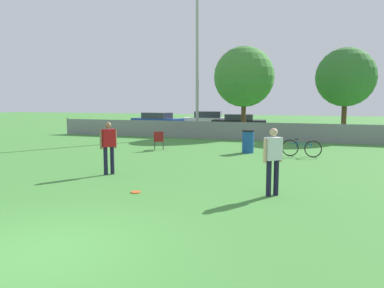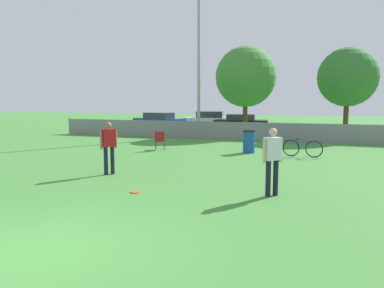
% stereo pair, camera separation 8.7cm
% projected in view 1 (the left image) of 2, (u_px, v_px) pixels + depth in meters
% --- Properties ---
extents(ground_plane, '(120.00, 120.00, 0.00)m').
position_uv_depth(ground_plane, '(39.00, 253.00, 5.90)').
color(ground_plane, '#428438').
extents(fence_backline, '(27.04, 0.07, 1.21)m').
position_uv_depth(fence_backline, '(252.00, 131.00, 22.68)').
color(fence_backline, gray).
rests_on(fence_backline, ground_plane).
extents(light_pole, '(0.90, 0.36, 9.81)m').
position_uv_depth(light_pole, '(197.00, 50.00, 24.51)').
color(light_pole, '#9E9EA3').
rests_on(light_pole, ground_plane).
extents(tree_near_pole, '(4.16, 4.16, 6.13)m').
position_uv_depth(tree_near_pole, '(244.00, 77.00, 25.77)').
color(tree_near_pole, '#4C331E').
rests_on(tree_near_pole, ground_plane).
extents(tree_far_right, '(3.77, 3.77, 5.80)m').
position_uv_depth(tree_far_right, '(346.00, 77.00, 24.01)').
color(tree_far_right, '#4C331E').
rests_on(tree_far_right, ground_plane).
extents(player_defender_red, '(0.42, 0.48, 1.71)m').
position_uv_depth(player_defender_red, '(109.00, 144.00, 12.08)').
color(player_defender_red, '#191933').
rests_on(player_defender_red, ground_plane).
extents(player_receiver_white, '(0.45, 0.45, 1.71)m').
position_uv_depth(player_receiver_white, '(273.00, 157.00, 9.35)').
color(player_receiver_white, '#191933').
rests_on(player_receiver_white, ground_plane).
extents(frisbee_disc, '(0.27, 0.27, 0.03)m').
position_uv_depth(frisbee_disc, '(136.00, 192.00, 9.77)').
color(frisbee_disc, '#E5591E').
rests_on(frisbee_disc, ground_plane).
extents(folding_chair_sideline, '(0.61, 0.61, 0.91)m').
position_uv_depth(folding_chair_sideline, '(159.00, 139.00, 18.25)').
color(folding_chair_sideline, '#333338').
rests_on(folding_chair_sideline, ground_plane).
extents(bicycle_sideline, '(1.68, 0.44, 0.77)m').
position_uv_depth(bicycle_sideline, '(301.00, 148.00, 16.04)').
color(bicycle_sideline, black).
rests_on(bicycle_sideline, ground_plane).
extents(trash_bin, '(0.56, 0.56, 1.06)m').
position_uv_depth(trash_bin, '(248.00, 141.00, 17.25)').
color(trash_bin, '#194C99').
rests_on(trash_bin, ground_plane).
extents(parked_car_blue, '(4.83, 2.55, 1.38)m').
position_uv_depth(parked_car_blue, '(157.00, 121.00, 32.84)').
color(parked_car_blue, black).
rests_on(parked_car_blue, ground_plane).
extents(parked_car_white, '(4.68, 2.61, 1.47)m').
position_uv_depth(parked_car_white, '(208.00, 120.00, 33.50)').
color(parked_car_white, black).
rests_on(parked_car_white, ground_plane).
extents(parked_car_dark, '(4.57, 2.33, 1.31)m').
position_uv_depth(parked_car_dark, '(239.00, 122.00, 30.91)').
color(parked_car_dark, black).
rests_on(parked_car_dark, ground_plane).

